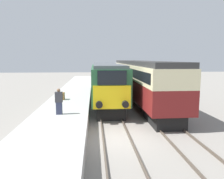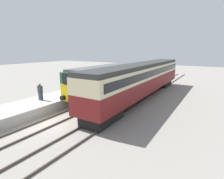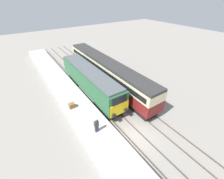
{
  "view_description": "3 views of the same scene",
  "coord_description": "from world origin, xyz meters",
  "px_view_note": "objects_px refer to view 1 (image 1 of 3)",
  "views": [
    {
      "loc": [
        -1.14,
        -11.11,
        4.26
      ],
      "look_at": [
        0.0,
        2.91,
        2.29
      ],
      "focal_mm": 35.0,
      "sensor_mm": 36.0,
      "label": 1
    },
    {
      "loc": [
        10.75,
        -7.84,
        5.52
      ],
      "look_at": [
        1.7,
        6.91,
        1.6
      ],
      "focal_mm": 28.0,
      "sensor_mm": 36.0,
      "label": 2
    },
    {
      "loc": [
        -7.87,
        -7.35,
        12.8
      ],
      "look_at": [
        1.7,
        6.91,
        1.6
      ],
      "focal_mm": 24.0,
      "sensor_mm": 36.0,
      "label": 3
    }
  ],
  "objects_px": {
    "passenger_carriage": "(139,76)",
    "luggage_crate": "(60,96)",
    "locomotive": "(106,81)",
    "person_on_platform": "(59,102)"
  },
  "relations": [
    {
      "from": "person_on_platform",
      "to": "luggage_crate",
      "type": "xyz_separation_m",
      "value": [
        -0.7,
        4.99,
        -0.49
      ]
    },
    {
      "from": "passenger_carriage",
      "to": "person_on_platform",
      "type": "height_order",
      "value": "passenger_carriage"
    },
    {
      "from": "luggage_crate",
      "to": "locomotive",
      "type": "bearing_deg",
      "value": 35.53
    },
    {
      "from": "person_on_platform",
      "to": "luggage_crate",
      "type": "bearing_deg",
      "value": 97.97
    },
    {
      "from": "luggage_crate",
      "to": "person_on_platform",
      "type": "bearing_deg",
      "value": -82.03
    },
    {
      "from": "locomotive",
      "to": "person_on_platform",
      "type": "relative_size",
      "value": 9.24
    },
    {
      "from": "passenger_carriage",
      "to": "luggage_crate",
      "type": "xyz_separation_m",
      "value": [
        -7.41,
        -3.83,
        -1.3
      ]
    },
    {
      "from": "luggage_crate",
      "to": "passenger_carriage",
      "type": "bearing_deg",
      "value": 27.3
    },
    {
      "from": "person_on_platform",
      "to": "luggage_crate",
      "type": "relative_size",
      "value": 2.29
    },
    {
      "from": "passenger_carriage",
      "to": "luggage_crate",
      "type": "bearing_deg",
      "value": -152.7
    }
  ]
}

